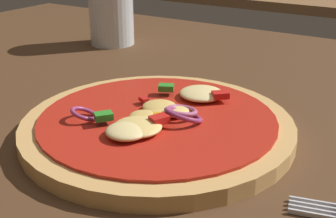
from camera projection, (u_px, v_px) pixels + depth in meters
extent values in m
cube|color=#4C301C|center=(191.00, 159.00, 0.43)|extent=(1.47, 1.03, 0.03)
cylinder|color=tan|center=(158.00, 126.00, 0.45)|extent=(0.28, 0.28, 0.02)
cylinder|color=red|center=(158.00, 118.00, 0.45)|extent=(0.24, 0.24, 0.00)
ellipsoid|color=#EFCC72|center=(174.00, 111.00, 0.45)|extent=(0.03, 0.03, 0.01)
ellipsoid|color=#E5BC60|center=(157.00, 113.00, 0.45)|extent=(0.03, 0.03, 0.01)
ellipsoid|color=#E5BC60|center=(159.00, 107.00, 0.46)|extent=(0.04, 0.04, 0.01)
ellipsoid|color=#F4DB8E|center=(202.00, 93.00, 0.49)|extent=(0.05, 0.05, 0.01)
ellipsoid|color=#EFCC72|center=(137.00, 127.00, 0.41)|extent=(0.05, 0.05, 0.01)
ellipsoid|color=#F4DB8E|center=(127.00, 131.00, 0.40)|extent=(0.04, 0.04, 0.01)
ellipsoid|color=#E5BC60|center=(144.00, 116.00, 0.44)|extent=(0.03, 0.03, 0.01)
torus|color=#B25984|center=(182.00, 111.00, 0.44)|extent=(0.04, 0.04, 0.01)
torus|color=#93386B|center=(183.00, 115.00, 0.43)|extent=(0.05, 0.05, 0.02)
torus|color=#93386B|center=(84.00, 114.00, 0.44)|extent=(0.04, 0.04, 0.01)
cube|color=red|center=(144.00, 99.00, 0.48)|extent=(0.01, 0.01, 0.00)
cube|color=orange|center=(159.00, 118.00, 0.42)|extent=(0.02, 0.02, 0.01)
cube|color=red|center=(220.00, 95.00, 0.48)|extent=(0.02, 0.02, 0.01)
cube|color=#2D8C28|center=(104.00, 116.00, 0.43)|extent=(0.02, 0.02, 0.01)
cube|color=#2D8C28|center=(166.00, 88.00, 0.50)|extent=(0.02, 0.02, 0.01)
cube|color=red|center=(159.00, 119.00, 0.42)|extent=(0.02, 0.02, 0.01)
cube|color=silver|center=(313.00, 202.00, 0.34)|extent=(0.03, 0.01, 0.00)
cube|color=silver|center=(313.00, 206.00, 0.33)|extent=(0.03, 0.01, 0.00)
cube|color=silver|center=(312.00, 211.00, 0.33)|extent=(0.03, 0.01, 0.00)
cube|color=silver|center=(312.00, 215.00, 0.32)|extent=(0.03, 0.01, 0.00)
cylinder|color=silver|center=(111.00, 6.00, 0.76)|extent=(0.08, 0.08, 0.13)
cylinder|color=#9E510F|center=(112.00, 20.00, 0.77)|extent=(0.07, 0.07, 0.09)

